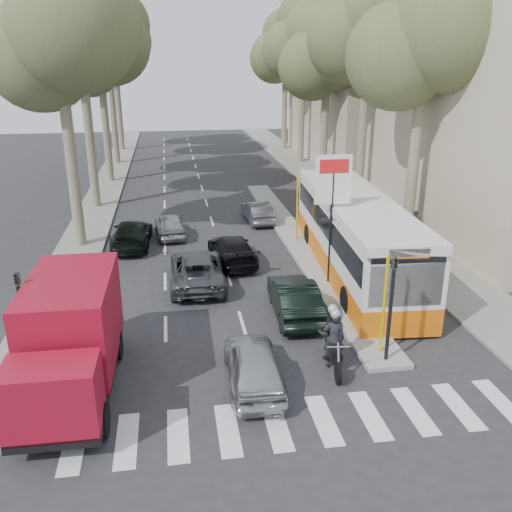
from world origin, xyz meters
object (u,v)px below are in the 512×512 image
(red_truck, at_px, (70,337))
(motorcycle, at_px, (333,338))
(dark_hatchback, at_px, (294,298))
(city_bus, at_px, (355,233))
(silver_hatchback, at_px, (254,365))

(red_truck, distance_m, motorcycle, 7.87)
(dark_hatchback, xyz_separation_m, red_truck, (-7.43, -3.76, 1.01))
(dark_hatchback, relative_size, city_bus, 0.33)
(red_truck, bearing_deg, dark_hatchback, 27.90)
(city_bus, bearing_deg, silver_hatchback, -121.09)
(city_bus, relative_size, motorcycle, 5.57)
(dark_hatchback, xyz_separation_m, motorcycle, (0.40, -3.59, 0.21))
(red_truck, bearing_deg, silver_hatchback, -5.36)
(red_truck, height_order, city_bus, city_bus)
(silver_hatchback, height_order, red_truck, red_truck)
(silver_hatchback, distance_m, dark_hatchback, 4.89)
(city_bus, distance_m, motorcycle, 8.32)
(silver_hatchback, height_order, dark_hatchback, dark_hatchback)
(red_truck, xyz_separation_m, city_bus, (11.10, 7.77, 0.10))
(city_bus, bearing_deg, red_truck, -140.85)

